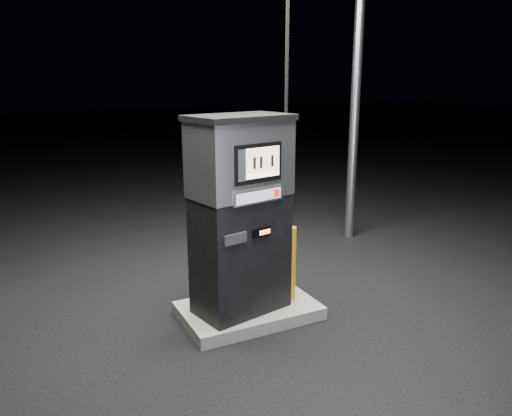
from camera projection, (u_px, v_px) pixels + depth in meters
name	position (u px, v px, depth m)	size (l,w,h in m)	color
ground	(249.00, 316.00, 6.04)	(80.00, 80.00, 0.00)	black
pump_island	(248.00, 310.00, 6.02)	(1.60, 1.00, 0.15)	slate
fuel_dispenser	(241.00, 214.00, 5.61)	(1.31, 0.89, 4.70)	black
bollard_left	(199.00, 269.00, 5.77)	(0.13, 0.13, 1.00)	#CA880B
bollard_right	(291.00, 263.00, 6.07)	(0.12, 0.12, 0.92)	#CA880B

